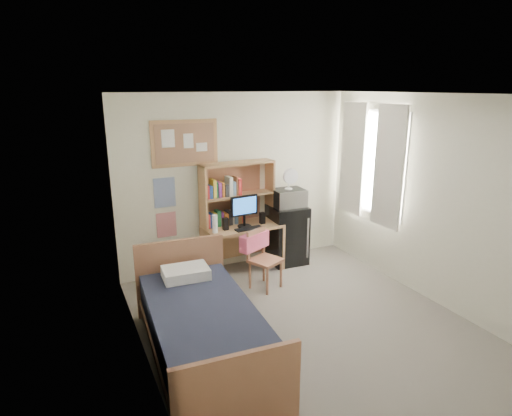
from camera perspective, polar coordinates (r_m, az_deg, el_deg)
name	(u,v)px	position (r m, az deg, el deg)	size (l,w,h in m)	color
floor	(309,329)	(5.15, 7.07, -15.66)	(3.60, 4.20, 0.02)	gray
ceiling	(318,94)	(4.39, 8.26, 14.80)	(3.60, 4.20, 0.02)	white
wall_back	(237,182)	(6.40, -2.53, 3.52)	(3.60, 0.04, 2.60)	white
wall_front	(491,310)	(3.18, 28.82, -11.81)	(3.60, 0.04, 2.60)	white
wall_left	(142,246)	(3.97, -14.95, -4.90)	(0.04, 4.20, 2.60)	white
wall_right	(437,201)	(5.75, 22.93, 0.81)	(0.04, 4.20, 2.60)	white
window_unit	(371,163)	(6.49, 15.12, 5.85)	(0.10, 1.40, 1.70)	white
curtain_left	(389,167)	(6.18, 17.28, 5.19)	(0.04, 0.55, 1.70)	white
curtain_right	(353,159)	(6.78, 12.75, 6.42)	(0.04, 0.55, 1.70)	white
bulletin_board	(185,143)	(6.03, -9.48, 8.53)	(0.94, 0.03, 0.64)	#AA7A5A
poster_wave	(164,193)	(6.08, -12.11, 2.02)	(0.30, 0.01, 0.42)	#274A9F
poster_japan	(166,225)	(6.21, -11.86, -2.20)	(0.28, 0.01, 0.36)	red
desk	(243,248)	(6.39, -1.78, -5.36)	(1.14, 0.57, 0.71)	tan
desk_chair	(266,260)	(5.83, 1.29, -6.94)	(0.41, 0.41, 0.82)	#A86F50
mini_fridge	(287,234)	(6.69, 4.15, -3.51)	(0.53, 0.53, 0.91)	black
bed	(204,333)	(4.51, -6.99, -16.24)	(1.03, 2.05, 0.56)	#1B1F31
hutch	(238,193)	(6.27, -2.47, 2.01)	(1.12, 0.28, 0.91)	tan
monitor	(244,212)	(6.15, -1.57, -0.53)	(0.42, 0.03, 0.44)	black
keyboard	(249,229)	(6.10, -0.95, -2.77)	(0.40, 0.13, 0.02)	black
speaker_left	(226,224)	(6.07, -4.08, -2.14)	(0.07, 0.07, 0.17)	black
speaker_right	(262,218)	(6.33, 0.85, -1.35)	(0.07, 0.07, 0.17)	black
water_bottle	(215,224)	(5.95, -5.50, -2.12)	(0.08, 0.08, 0.26)	white
hoodie	(254,241)	(5.87, -0.22, -4.43)	(0.48, 0.14, 0.23)	#F55D84
microwave	(288,198)	(6.50, 4.33, 1.35)	(0.47, 0.36, 0.27)	silver
desk_fan	(289,180)	(6.43, 4.39, 3.76)	(0.23, 0.23, 0.29)	white
pillow	(186,273)	(4.99, -9.36, -8.51)	(0.51, 0.36, 0.12)	white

